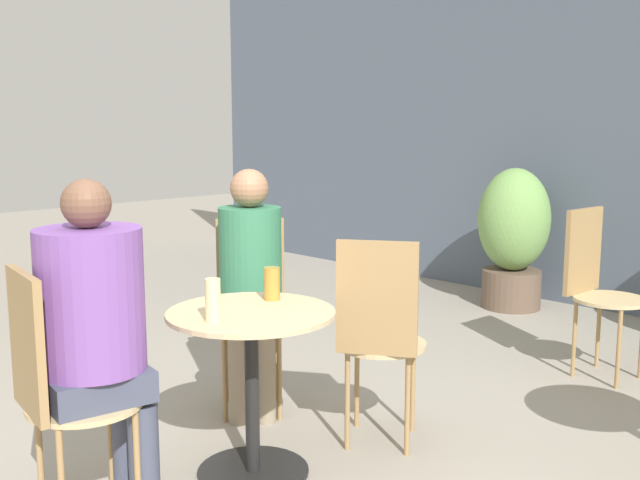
{
  "coord_description": "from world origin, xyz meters",
  "views": [
    {
      "loc": [
        2.15,
        -1.82,
        1.48
      ],
      "look_at": [
        -0.16,
        0.47,
        0.96
      ],
      "focal_mm": 42.0,
      "sensor_mm": 36.0,
      "label": 1
    }
  ],
  "objects_px": {
    "seated_person_1": "(96,324)",
    "beer_glass_0": "(213,300)",
    "cafe_table_near": "(252,361)",
    "bistro_chair_1": "(55,379)",
    "bistro_chair_4": "(379,326)",
    "seated_person_0": "(250,270)",
    "beer_glass_1": "(272,284)",
    "bistro_chair_0": "(251,296)",
    "bistro_chair_2": "(595,277)",
    "potted_plant_0": "(513,234)"
  },
  "relations": [
    {
      "from": "bistro_chair_2",
      "to": "beer_glass_1",
      "type": "bearing_deg",
      "value": 170.01
    },
    {
      "from": "bistro_chair_2",
      "to": "seated_person_0",
      "type": "xyz_separation_m",
      "value": [
        -0.92,
        -1.83,
        0.17
      ]
    },
    {
      "from": "cafe_table_near",
      "to": "bistro_chair_0",
      "type": "bearing_deg",
      "value": 140.53
    },
    {
      "from": "bistro_chair_2",
      "to": "bistro_chair_0",
      "type": "bearing_deg",
      "value": 153.01
    },
    {
      "from": "bistro_chair_0",
      "to": "bistro_chair_1",
      "type": "relative_size",
      "value": 1.0
    },
    {
      "from": "cafe_table_near",
      "to": "beer_glass_0",
      "type": "bearing_deg",
      "value": -83.42
    },
    {
      "from": "potted_plant_0",
      "to": "bistro_chair_1",
      "type": "bearing_deg",
      "value": -81.44
    },
    {
      "from": "bistro_chair_0",
      "to": "beer_glass_0",
      "type": "xyz_separation_m",
      "value": [
        0.64,
        -0.71,
        0.21
      ]
    },
    {
      "from": "cafe_table_near",
      "to": "seated_person_1",
      "type": "distance_m",
      "value": 0.69
    },
    {
      "from": "bistro_chair_4",
      "to": "seated_person_1",
      "type": "bearing_deg",
      "value": 41.47
    },
    {
      "from": "cafe_table_near",
      "to": "beer_glass_0",
      "type": "distance_m",
      "value": 0.36
    },
    {
      "from": "cafe_table_near",
      "to": "potted_plant_0",
      "type": "height_order",
      "value": "potted_plant_0"
    },
    {
      "from": "bistro_chair_0",
      "to": "bistro_chair_4",
      "type": "xyz_separation_m",
      "value": [
        0.83,
        0.05,
        0.0
      ]
    },
    {
      "from": "bistro_chair_0",
      "to": "potted_plant_0",
      "type": "height_order",
      "value": "potted_plant_0"
    },
    {
      "from": "bistro_chair_1",
      "to": "seated_person_1",
      "type": "xyz_separation_m",
      "value": [
        0.03,
        0.15,
        0.18
      ]
    },
    {
      "from": "seated_person_0",
      "to": "bistro_chair_2",
      "type": "bearing_deg",
      "value": 12.75
    },
    {
      "from": "potted_plant_0",
      "to": "beer_glass_0",
      "type": "bearing_deg",
      "value": -77.61
    },
    {
      "from": "bistro_chair_0",
      "to": "beer_glass_0",
      "type": "distance_m",
      "value": 0.98
    },
    {
      "from": "seated_person_1",
      "to": "beer_glass_0",
      "type": "bearing_deg",
      "value": -97.51
    },
    {
      "from": "bistro_chair_2",
      "to": "bistro_chair_4",
      "type": "relative_size",
      "value": 1.0
    },
    {
      "from": "bistro_chair_1",
      "to": "beer_glass_0",
      "type": "height_order",
      "value": "bistro_chair_1"
    },
    {
      "from": "cafe_table_near",
      "to": "beer_glass_0",
      "type": "xyz_separation_m",
      "value": [
        0.02,
        -0.21,
        0.3
      ]
    },
    {
      "from": "potted_plant_0",
      "to": "bistro_chair_0",
      "type": "bearing_deg",
      "value": -87.32
    },
    {
      "from": "bistro_chair_0",
      "to": "beer_glass_0",
      "type": "relative_size",
      "value": 5.72
    },
    {
      "from": "cafe_table_near",
      "to": "seated_person_1",
      "type": "xyz_separation_m",
      "value": [
        -0.11,
        -0.63,
        0.26
      ]
    },
    {
      "from": "bistro_chair_1",
      "to": "bistro_chair_4",
      "type": "bearing_deg",
      "value": -95.21
    },
    {
      "from": "bistro_chair_2",
      "to": "seated_person_0",
      "type": "distance_m",
      "value": 2.05
    },
    {
      "from": "bistro_chair_0",
      "to": "bistro_chair_1",
      "type": "height_order",
      "value": "same"
    },
    {
      "from": "cafe_table_near",
      "to": "bistro_chair_2",
      "type": "height_order",
      "value": "bistro_chair_2"
    },
    {
      "from": "cafe_table_near",
      "to": "bistro_chair_1",
      "type": "bearing_deg",
      "value": -99.47
    },
    {
      "from": "seated_person_0",
      "to": "potted_plant_0",
      "type": "xyz_separation_m",
      "value": [
        -0.25,
        2.89,
        -0.15
      ]
    },
    {
      "from": "potted_plant_0",
      "to": "bistro_chair_4",
      "type": "bearing_deg",
      "value": -70.61
    },
    {
      "from": "seated_person_0",
      "to": "beer_glass_1",
      "type": "distance_m",
      "value": 0.47
    },
    {
      "from": "seated_person_1",
      "to": "beer_glass_0",
      "type": "xyz_separation_m",
      "value": [
        0.13,
        0.42,
        0.04
      ]
    },
    {
      "from": "bistro_chair_0",
      "to": "beer_glass_1",
      "type": "xyz_separation_m",
      "value": [
        0.53,
        -0.32,
        0.2
      ]
    },
    {
      "from": "seated_person_0",
      "to": "beer_glass_1",
      "type": "height_order",
      "value": "seated_person_0"
    },
    {
      "from": "seated_person_0",
      "to": "cafe_table_near",
      "type": "bearing_deg",
      "value": -90.0
    },
    {
      "from": "bistro_chair_2",
      "to": "seated_person_1",
      "type": "relative_size",
      "value": 0.76
    },
    {
      "from": "seated_person_1",
      "to": "beer_glass_0",
      "type": "relative_size",
      "value": 7.52
    },
    {
      "from": "seated_person_0",
      "to": "seated_person_1",
      "type": "relative_size",
      "value": 0.98
    },
    {
      "from": "beer_glass_1",
      "to": "bistro_chair_0",
      "type": "bearing_deg",
      "value": 149.17
    },
    {
      "from": "seated_person_0",
      "to": "beer_glass_0",
      "type": "relative_size",
      "value": 7.33
    },
    {
      "from": "cafe_table_near",
      "to": "bistro_chair_4",
      "type": "relative_size",
      "value": 0.73
    },
    {
      "from": "seated_person_1",
      "to": "bistro_chair_0",
      "type": "bearing_deg",
      "value": -56.39
    },
    {
      "from": "bistro_chair_4",
      "to": "potted_plant_0",
      "type": "bearing_deg",
      "value": -103.8
    },
    {
      "from": "beer_glass_0",
      "to": "seated_person_0",
      "type": "bearing_deg",
      "value": 130.16
    },
    {
      "from": "bistro_chair_0",
      "to": "cafe_table_near",
      "type": "bearing_deg",
      "value": -90.0
    },
    {
      "from": "bistro_chair_1",
      "to": "bistro_chair_0",
      "type": "bearing_deg",
      "value": -60.0
    },
    {
      "from": "potted_plant_0",
      "to": "cafe_table_near",
      "type": "bearing_deg",
      "value": -77.25
    },
    {
      "from": "bistro_chair_4",
      "to": "seated_person_0",
      "type": "bearing_deg",
      "value": -21.87
    }
  ]
}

